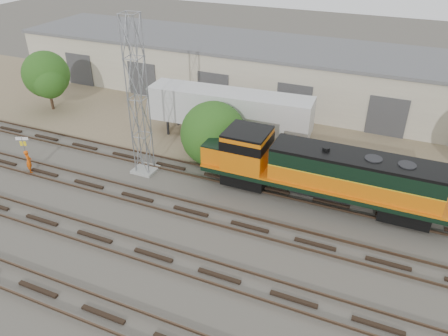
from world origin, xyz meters
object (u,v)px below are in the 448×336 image
at_px(signal_tower, 138,101).
at_px(semi_trailer, 233,110).
at_px(worker, 29,161).
at_px(locomotive, 319,171).

bearing_deg(signal_tower, semi_trailer, 62.08).
bearing_deg(signal_tower, worker, -155.62).
bearing_deg(locomotive, signal_tower, -174.34).
xyz_separation_m(signal_tower, semi_trailer, (3.91, 7.39, -2.84)).
xyz_separation_m(locomotive, worker, (-20.02, -4.69, -1.37)).
bearing_deg(locomotive, semi_trailer, 143.94).
xyz_separation_m(signal_tower, worker, (-7.65, -3.47, -4.57)).
bearing_deg(worker, semi_trailer, -92.97).
height_order(locomotive, signal_tower, signal_tower).
bearing_deg(semi_trailer, signal_tower, -121.75).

